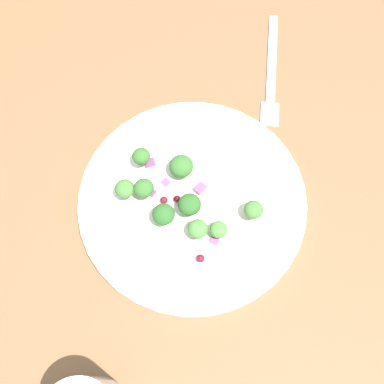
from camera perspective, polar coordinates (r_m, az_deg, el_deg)
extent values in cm
cube|color=brown|center=(57.19, 1.11, -1.58)|extent=(180.00, 180.00, 2.00)
cylinder|color=white|center=(55.75, 0.00, -0.82)|extent=(27.47, 27.47, 1.20)
torus|color=white|center=(55.20, 0.00, -0.59)|extent=(26.28, 26.28, 1.00)
cylinder|color=white|center=(55.10, 0.00, -0.55)|extent=(15.93, 15.93, 0.20)
cylinder|color=#9EC684|center=(53.29, -3.47, -3.19)|extent=(0.97, 0.97, 0.97)
ellipsoid|color=#2D6028|center=(52.19, -3.54, -2.77)|extent=(2.60, 2.60, 1.95)
cylinder|color=#ADD18E|center=(55.85, -1.31, 2.66)|extent=(1.08, 1.08, 1.08)
ellipsoid|color=#386B2D|center=(54.68, -1.34, 3.24)|extent=(2.89, 2.89, 2.16)
cylinder|color=#ADD18E|center=(53.88, 7.52, -2.56)|extent=(0.83, 0.83, 0.83)
ellipsoid|color=#477A38|center=(52.95, 7.65, -2.19)|extent=(2.22, 2.22, 1.66)
cylinder|color=#ADD18E|center=(53.21, 3.26, -4.97)|extent=(0.76, 0.76, 0.76)
ellipsoid|color=#4C843D|center=(52.33, 3.31, -4.67)|extent=(2.03, 2.03, 1.53)
cylinder|color=#8EB77A|center=(55.00, -8.20, -0.02)|extent=(0.87, 0.87, 0.87)
ellipsoid|color=#477A38|center=(54.05, -8.34, 0.41)|extent=(2.33, 2.33, 1.75)
cylinder|color=#8EB77A|center=(54.52, -5.90, 0.06)|extent=(0.89, 0.89, 0.89)
ellipsoid|color=#386B2D|center=(53.55, -6.00, 0.49)|extent=(2.36, 2.36, 1.77)
cylinder|color=#9EC684|center=(56.30, -6.21, 3.99)|extent=(0.82, 0.82, 0.82)
ellipsoid|color=#386B2D|center=(55.42, -6.31, 4.45)|extent=(2.19, 2.19, 1.64)
cylinder|color=#9EC684|center=(53.72, -0.30, -2.01)|extent=(1.00, 1.00, 1.00)
ellipsoid|color=#2D6028|center=(52.60, -0.31, -1.56)|extent=(2.66, 2.66, 2.00)
cylinder|color=#ADD18E|center=(52.86, 0.72, -4.94)|extent=(0.86, 0.86, 0.86)
ellipsoid|color=#4C843D|center=(51.88, 0.73, -4.60)|extent=(2.28, 2.28, 1.71)
sphere|color=maroon|center=(52.03, 1.07, -8.23)|extent=(0.92, 0.92, 0.92)
sphere|color=maroon|center=(54.42, -3.52, -0.66)|extent=(0.88, 0.88, 0.88)
sphere|color=#4C0A14|center=(54.41, -1.88, -0.75)|extent=(0.84, 0.84, 0.84)
cube|color=#934C84|center=(54.89, 1.40, 0.53)|extent=(1.66, 1.63, 0.55)
cube|color=#843D75|center=(56.89, -5.26, 3.61)|extent=(1.43, 1.24, 0.57)
cube|color=#843D75|center=(56.40, -1.74, 3.03)|extent=(1.18, 1.17, 0.32)
cube|color=#934C84|center=(55.73, -3.29, 1.20)|extent=(1.29, 1.30, 0.31)
cube|color=#843D75|center=(55.14, -5.04, -0.01)|extent=(1.28, 1.28, 0.43)
cube|color=#934C84|center=(53.11, 2.89, -5.85)|extent=(1.51, 1.57, 0.34)
cube|color=silver|center=(67.88, 9.90, 16.16)|extent=(4.48, 14.89, 0.50)
cube|color=silver|center=(62.43, 9.62, 9.53)|extent=(3.14, 4.04, 0.50)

